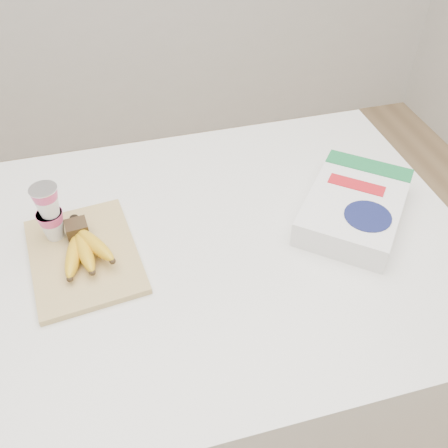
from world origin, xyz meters
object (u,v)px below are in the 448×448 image
(yogurt_stack, at_px, (49,211))
(cereal_box, at_px, (355,206))
(table, at_px, (187,368))
(cutting_board, at_px, (84,256))
(bananas, at_px, (83,247))

(yogurt_stack, height_order, cereal_box, yogurt_stack)
(table, height_order, cutting_board, cutting_board)
(cutting_board, bearing_deg, bananas, -56.10)
(cutting_board, xyz_separation_m, bananas, (0.00, -0.00, 0.03))
(table, xyz_separation_m, bananas, (-0.20, 0.02, 0.54))
(yogurt_stack, distance_m, cereal_box, 0.70)
(bananas, height_order, cereal_box, cereal_box)
(cutting_board, relative_size, yogurt_stack, 2.20)
(table, height_order, yogurt_stack, yogurt_stack)
(table, xyz_separation_m, cereal_box, (0.43, -0.01, 0.54))
(cereal_box, bearing_deg, yogurt_stack, -148.58)
(table, distance_m, yogurt_stack, 0.66)
(table, relative_size, yogurt_stack, 9.66)
(bananas, relative_size, yogurt_stack, 1.22)
(cereal_box, bearing_deg, cutting_board, -143.00)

